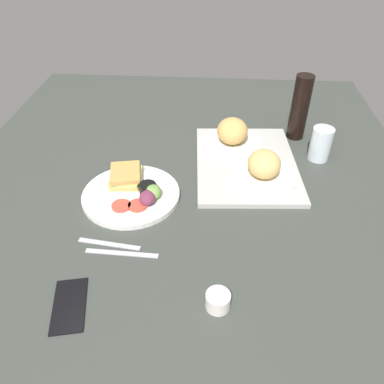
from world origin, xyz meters
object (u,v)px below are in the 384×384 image
Objects in this scene: bread_plate_far at (264,169)px; espresso_cup at (218,301)px; fork at (109,244)px; cell_phone at (69,305)px; soda_bottle at (300,108)px; serving_tray at (246,163)px; bread_plate_near at (232,136)px; plate_with_salad at (133,191)px; knife at (122,253)px; drinking_glass at (321,144)px.

espresso_cup is (46.99, -13.49, -3.30)cm from bread_plate_far.
cell_phone is (19.24, -4.42, 0.15)cm from fork.
serving_tray is at bearing -42.86° from soda_bottle.
bread_plate_far is 49.00cm from espresso_cup.
bread_plate_near is at bearing 176.73° from espresso_cup.
plate_with_salad is at bearing 90.56° from fork.
knife is (3.00, 4.00, 0.00)cm from fork.
fork is 0.89× the size of knife.
soda_bottle is 1.40× the size of fork.
bread_plate_near reaches higher than espresso_cup.
bread_plate_far reaches higher than fork.
fork is (45.53, -62.54, -5.55)cm from drinking_glass.
bread_plate_near is at bearing 63.96° from fork.
espresso_cup is 0.39× the size of cell_phone.
bread_plate_near is at bearing 133.89° from plate_with_salad.
soda_bottle is 82.73cm from espresso_cup.
espresso_cup is (66.73, -3.81, -3.48)cm from bread_plate_near.
soda_bottle is at bearing 160.09° from espresso_cup.
cell_phone is at bearing -86.23° from espresso_cup.
cell_phone is at bearing -9.71° from plate_with_salad.
espresso_cup reaches higher than serving_tray.
bread_plate_far is 1.74× the size of drinking_glass.
bread_plate_far reaches higher than espresso_cup.
espresso_cup is at bearing -3.27° from bread_plate_near.
bread_plate_near is at bearing -66.51° from soda_bottle.
bread_plate_far is 50.74cm from knife.
bread_plate_far reaches higher than serving_tray.
bread_plate_near is at bearing 63.66° from knife.
soda_bottle reaches higher than serving_tray.
fork is at bearing 145.27° from knife.
espresso_cup is (37.71, 26.37, 0.33)cm from plate_with_salad.
espresso_cup reaches higher than fork.
soda_bottle reaches higher than bread_plate_near.
bread_plate_near is 1.49× the size of cell_phone.
soda_bottle is 83.12cm from knife.
plate_with_salad is (29.02, -30.18, -3.81)cm from bread_plate_near.
soda_bottle is at bearing 52.28° from knife.
fork is 19.74cm from cell_phone.
cell_phone is (39.89, -6.83, -1.27)cm from plate_with_salad.
drinking_glass is at bearing 43.27° from fork.
soda_bottle is at bearing 53.90° from fork.
soda_bottle reaches higher than plate_with_salad.
plate_with_salad is 65.20cm from drinking_glass.
plate_with_salad is at bearing 95.99° from knife.
drinking_glass reaches higher than bread_plate_far.
serving_tray is 3.13× the size of cell_phone.
plate_with_salad is at bearing -53.97° from soda_bottle.
cell_phone is at bearing -115.26° from knife.
plate_with_salad is 1.24× the size of soda_bottle.
bread_plate_far is 1.06× the size of knife.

